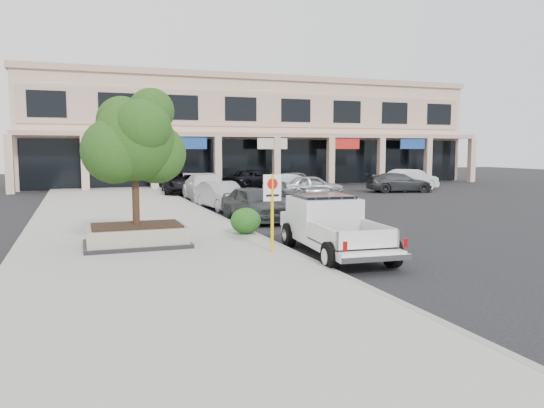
{
  "coord_description": "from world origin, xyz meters",
  "views": [
    {
      "loc": [
        -7.5,
        -14.16,
        3.2
      ],
      "look_at": [
        -1.76,
        1.5,
        1.44
      ],
      "focal_mm": 35.0,
      "sensor_mm": 36.0,
      "label": 1
    }
  ],
  "objects": [
    {
      "name": "ground",
      "position": [
        0.0,
        0.0,
        0.0
      ],
      "size": [
        120.0,
        120.0,
        0.0
      ],
      "primitive_type": "plane",
      "color": "black",
      "rests_on": "ground"
    },
    {
      "name": "sidewalk",
      "position": [
        -5.5,
        6.0,
        0.07
      ],
      "size": [
        8.0,
        52.0,
        0.15
      ],
      "primitive_type": "cube",
      "color": "gray",
      "rests_on": "ground"
    },
    {
      "name": "curb",
      "position": [
        -1.55,
        6.0,
        0.07
      ],
      "size": [
        0.2,
        52.0,
        0.15
      ],
      "primitive_type": "cube",
      "color": "gray",
      "rests_on": "ground"
    },
    {
      "name": "strip_mall",
      "position": [
        8.0,
        33.93,
        4.75
      ],
      "size": [
        40.55,
        12.43,
        9.5
      ],
      "color": "tan",
      "rests_on": "ground"
    },
    {
      "name": "planter",
      "position": [
        -5.83,
        2.73,
        0.48
      ],
      "size": [
        3.2,
        2.2,
        0.68
      ],
      "color": "black",
      "rests_on": "sidewalk"
    },
    {
      "name": "planter_tree",
      "position": [
        -5.7,
        2.89,
        3.41
      ],
      "size": [
        2.9,
        2.55,
        4.0
      ],
      "color": "black",
      "rests_on": "planter"
    },
    {
      "name": "no_parking_sign",
      "position": [
        -2.17,
        0.34,
        1.63
      ],
      "size": [
        0.55,
        0.09,
        2.3
      ],
      "color": "yellow",
      "rests_on": "sidewalk"
    },
    {
      "name": "hedge",
      "position": [
        -1.92,
        3.8,
        0.62
      ],
      "size": [
        1.1,
        0.99,
        0.93
      ],
      "primitive_type": "ellipsoid",
      "color": "#1B3F12",
      "rests_on": "sidewalk"
    },
    {
      "name": "pickup_truck",
      "position": [
        -0.35,
        -0.15,
        0.88
      ],
      "size": [
        2.52,
        5.74,
        1.76
      ],
      "primitive_type": null,
      "rotation": [
        0.0,
        0.0,
        -0.08
      ],
      "color": "white",
      "rests_on": "ground"
    },
    {
      "name": "curb_car_a",
      "position": [
        -0.17,
        7.93,
        0.78
      ],
      "size": [
        2.4,
        4.75,
        1.55
      ],
      "primitive_type": "imported",
      "rotation": [
        0.0,
        0.0,
        0.13
      ],
      "color": "#313537",
      "rests_on": "ground"
    },
    {
      "name": "curb_car_b",
      "position": [
        -0.45,
        12.68,
        0.73
      ],
      "size": [
        2.08,
        4.59,
        1.46
      ],
      "primitive_type": "imported",
      "rotation": [
        0.0,
        0.0,
        0.12
      ],
      "color": "gray",
      "rests_on": "ground"
    },
    {
      "name": "curb_car_c",
      "position": [
        -0.21,
        17.31,
        0.83
      ],
      "size": [
        2.53,
        5.78,
        1.65
      ],
      "primitive_type": "imported",
      "rotation": [
        0.0,
        0.0,
        -0.04
      ],
      "color": "silver",
      "rests_on": "ground"
    },
    {
      "name": "curb_car_d",
      "position": [
        -0.73,
        22.29,
        0.8
      ],
      "size": [
        3.19,
        5.96,
        1.59
      ],
      "primitive_type": "imported",
      "rotation": [
        0.0,
        0.0,
        -0.1
      ],
      "color": "black",
      "rests_on": "ground"
    },
    {
      "name": "lot_car_a",
      "position": [
        7.26,
        18.17,
        0.72
      ],
      "size": [
        4.4,
        2.29,
        1.43
      ],
      "primitive_type": "imported",
      "rotation": [
        0.0,
        0.0,
        1.42
      ],
      "color": "#9FA2A6",
      "rests_on": "ground"
    },
    {
      "name": "lot_car_b",
      "position": [
        6.91,
        20.78,
        0.68
      ],
      "size": [
        4.12,
        1.44,
        1.36
      ],
      "primitive_type": "imported",
      "rotation": [
        0.0,
        0.0,
        1.57
      ],
      "color": "silver",
      "rests_on": "ground"
    },
    {
      "name": "lot_car_c",
      "position": [
        14.68,
        19.1,
        0.7
      ],
      "size": [
        5.15,
        2.93,
        1.41
      ],
      "primitive_type": "imported",
      "rotation": [
        0.0,
        0.0,
        1.36
      ],
      "color": "#2B2D2F",
      "rests_on": "ground"
    },
    {
      "name": "lot_car_d",
      "position": [
        5.74,
        25.62,
        0.75
      ],
      "size": [
        5.95,
        4.4,
        1.5
      ],
      "primitive_type": "imported",
      "rotation": [
        0.0,
        0.0,
        1.97
      ],
      "color": "black",
      "rests_on": "ground"
    },
    {
      "name": "lot_car_e",
      "position": [
        8.48,
        23.94,
        0.72
      ],
      "size": [
        4.54,
        2.97,
        1.44
      ],
      "primitive_type": "imported",
      "rotation": [
        0.0,
        0.0,
        1.9
      ],
      "color": "gray",
      "rests_on": "ground"
    },
    {
      "name": "lot_car_f",
      "position": [
        16.27,
        20.02,
        0.81
      ],
      "size": [
        5.22,
        3.05,
        1.63
      ],
      "primitive_type": "imported",
      "rotation": [
        0.0,
        0.0,
        1.86
      ],
      "color": "silver",
      "rests_on": "ground"
    }
  ]
}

